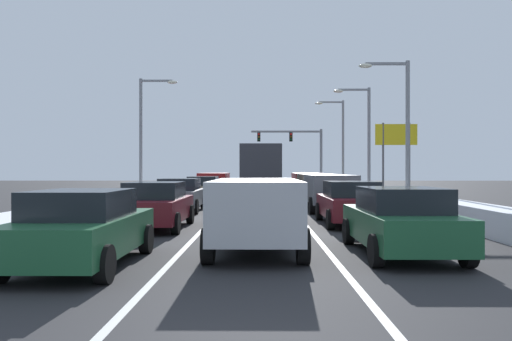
% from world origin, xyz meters
% --- Properties ---
extents(ground_plane, '(129.82, 129.82, 0.00)m').
position_xyz_m(ground_plane, '(0.00, 19.97, 0.00)').
color(ground_plane, '#28282B').
extents(lane_stripe_between_right_lane_and_center_lane, '(0.14, 54.92, 0.01)m').
position_xyz_m(lane_stripe_between_right_lane_and_center_lane, '(1.70, 24.96, 0.00)').
color(lane_stripe_between_right_lane_and_center_lane, silver).
rests_on(lane_stripe_between_right_lane_and_center_lane, ground).
extents(lane_stripe_between_center_lane_and_left_lane, '(0.14, 54.92, 0.01)m').
position_xyz_m(lane_stripe_between_center_lane_and_left_lane, '(-1.70, 24.96, 0.00)').
color(lane_stripe_between_center_lane_and_left_lane, silver).
rests_on(lane_stripe_between_center_lane_and_left_lane, ground).
extents(snow_bank_right_shoulder, '(1.23, 54.92, 0.79)m').
position_xyz_m(snow_bank_right_shoulder, '(7.00, 24.96, 0.40)').
color(snow_bank_right_shoulder, white).
rests_on(snow_bank_right_shoulder, ground).
extents(snow_bank_left_shoulder, '(1.95, 54.92, 0.56)m').
position_xyz_m(snow_bank_left_shoulder, '(-7.00, 24.96, 0.28)').
color(snow_bank_left_shoulder, white).
rests_on(snow_bank_left_shoulder, ground).
extents(sedan_green_right_lane_nearest, '(2.00, 4.50, 1.51)m').
position_xyz_m(sedan_green_right_lane_nearest, '(3.27, 7.39, 0.76)').
color(sedan_green_right_lane_nearest, '#1E5633').
rests_on(sedan_green_right_lane_nearest, ground).
extents(sedan_maroon_right_lane_second, '(2.00, 4.50, 1.51)m').
position_xyz_m(sedan_maroon_right_lane_second, '(3.25, 13.59, 0.76)').
color(sedan_maroon_right_lane_second, maroon).
rests_on(sedan_maroon_right_lane_second, ground).
extents(suv_gray_right_lane_third, '(2.16, 4.90, 1.67)m').
position_xyz_m(suv_gray_right_lane_third, '(3.31, 19.41, 1.02)').
color(suv_gray_right_lane_third, slate).
rests_on(suv_gray_right_lane_third, ground).
extents(suv_tan_right_lane_fourth, '(2.16, 4.90, 1.67)m').
position_xyz_m(suv_tan_right_lane_fourth, '(3.40, 25.50, 1.02)').
color(suv_tan_right_lane_fourth, '#937F60').
rests_on(suv_tan_right_lane_fourth, ground).
extents(suv_red_right_lane_fifth, '(2.16, 4.90, 1.67)m').
position_xyz_m(suv_red_right_lane_fifth, '(3.49, 32.30, 1.02)').
color(suv_red_right_lane_fifth, maroon).
rests_on(suv_red_right_lane_fifth, ground).
extents(suv_silver_center_lane_nearest, '(2.16, 4.90, 1.67)m').
position_xyz_m(suv_silver_center_lane_nearest, '(0.04, 7.89, 1.02)').
color(suv_silver_center_lane_nearest, '#B7BABF').
rests_on(suv_silver_center_lane_nearest, ground).
extents(sedan_charcoal_center_lane_second, '(2.00, 4.50, 1.51)m').
position_xyz_m(sedan_charcoal_center_lane_second, '(-0.12, 14.05, 0.76)').
color(sedan_charcoal_center_lane_second, '#38383D').
rests_on(sedan_charcoal_center_lane_second, ground).
extents(sedan_white_center_lane_third, '(2.00, 4.50, 1.51)m').
position_xyz_m(sedan_white_center_lane_third, '(-0.08, 20.61, 0.76)').
color(sedan_white_center_lane_third, silver).
rests_on(sedan_white_center_lane_third, ground).
extents(box_truck_center_lane_fourth, '(2.53, 7.20, 3.36)m').
position_xyz_m(box_truck_center_lane_fourth, '(0.17, 27.40, 1.90)').
color(box_truck_center_lane_fourth, black).
rests_on(box_truck_center_lane_fourth, ground).
extents(sedan_navy_center_lane_fifth, '(2.00, 4.50, 1.51)m').
position_xyz_m(sedan_navy_center_lane_fifth, '(-0.15, 34.77, 0.76)').
color(sedan_navy_center_lane_fifth, navy).
rests_on(sedan_navy_center_lane_fifth, ground).
extents(sedan_green_left_lane_nearest, '(2.00, 4.50, 1.51)m').
position_xyz_m(sedan_green_left_lane_nearest, '(-3.36, 5.94, 0.76)').
color(sedan_green_left_lane_nearest, '#1E5633').
rests_on(sedan_green_left_lane_nearest, ground).
extents(sedan_maroon_left_lane_second, '(2.00, 4.50, 1.51)m').
position_xyz_m(sedan_maroon_left_lane_second, '(-3.24, 12.40, 0.76)').
color(sedan_maroon_left_lane_second, maroon).
rests_on(sedan_maroon_left_lane_second, ground).
extents(sedan_gray_left_lane_third, '(2.00, 4.50, 1.51)m').
position_xyz_m(sedan_gray_left_lane_third, '(-3.51, 19.13, 0.76)').
color(sedan_gray_left_lane_third, slate).
rests_on(sedan_gray_left_lane_third, ground).
extents(sedan_tan_left_lane_fourth, '(2.00, 4.50, 1.51)m').
position_xyz_m(sedan_tan_left_lane_fourth, '(-3.22, 26.05, 0.76)').
color(sedan_tan_left_lane_fourth, '#937F60').
rests_on(sedan_tan_left_lane_fourth, ground).
extents(suv_red_left_lane_fifth, '(2.16, 4.90, 1.67)m').
position_xyz_m(suv_red_left_lane_fifth, '(-3.17, 32.61, 1.02)').
color(suv_red_left_lane_fifth, maroon).
rests_on(suv_red_left_lane_fifth, ground).
extents(traffic_light_gantry, '(7.54, 0.47, 6.20)m').
position_xyz_m(traffic_light_gantry, '(4.27, 49.92, 4.50)').
color(traffic_light_gantry, slate).
rests_on(traffic_light_gantry, ground).
extents(street_lamp_right_near, '(2.66, 0.36, 7.56)m').
position_xyz_m(street_lamp_right_near, '(7.42, 22.47, 4.57)').
color(street_lamp_right_near, gray).
rests_on(street_lamp_right_near, ground).
extents(street_lamp_right_mid, '(2.66, 0.36, 7.78)m').
position_xyz_m(street_lamp_right_mid, '(7.55, 32.45, 4.69)').
color(street_lamp_right_mid, gray).
rests_on(street_lamp_right_mid, ground).
extents(street_lamp_right_far, '(2.66, 0.36, 8.22)m').
position_xyz_m(street_lamp_right_far, '(7.34, 42.44, 4.92)').
color(street_lamp_right_far, gray).
rests_on(street_lamp_right_far, ground).
extents(street_lamp_left_mid, '(2.66, 0.36, 8.24)m').
position_xyz_m(street_lamp_left_mid, '(-7.81, 31.30, 4.93)').
color(street_lamp_left_mid, gray).
rests_on(street_lamp_left_mid, ground).
extents(roadside_sign_right, '(3.20, 0.16, 5.50)m').
position_xyz_m(roadside_sign_right, '(10.55, 35.00, 4.02)').
color(roadside_sign_right, '#59595B').
rests_on(roadside_sign_right, ground).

